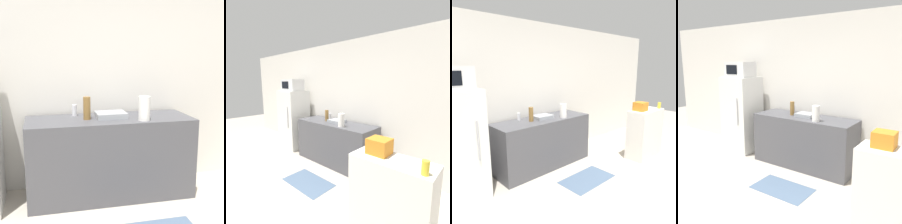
# 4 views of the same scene
# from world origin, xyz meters

# --- Properties ---
(wall_back) EXTENTS (8.00, 0.06, 2.60)m
(wall_back) POSITION_xyz_m (0.00, 2.74, 1.30)
(wall_back) COLOR white
(wall_back) RESTS_ON ground_plane
(refrigerator) EXTENTS (0.66, 0.60, 1.52)m
(refrigerator) POSITION_xyz_m (-1.41, 2.33, 0.76)
(refrigerator) COLOR white
(refrigerator) RESTS_ON ground_plane
(microwave) EXTENTS (0.53, 0.37, 0.29)m
(microwave) POSITION_xyz_m (-1.41, 2.33, 1.66)
(microwave) COLOR white
(microwave) RESTS_ON refrigerator
(counter) EXTENTS (1.80, 0.63, 0.89)m
(counter) POSITION_xyz_m (0.07, 2.36, 0.44)
(counter) COLOR #4C4C51
(counter) RESTS_ON ground_plane
(sink_basin) EXTENTS (0.33, 0.26, 0.06)m
(sink_basin) POSITION_xyz_m (0.09, 2.39, 0.92)
(sink_basin) COLOR #9EA3A8
(sink_basin) RESTS_ON counter
(bottle_tall) EXTENTS (0.08, 0.08, 0.24)m
(bottle_tall) POSITION_xyz_m (-0.18, 2.35, 1.01)
(bottle_tall) COLOR olive
(bottle_tall) RESTS_ON counter
(bottle_short) EXTENTS (0.06, 0.06, 0.13)m
(bottle_short) POSITION_xyz_m (-0.29, 2.57, 0.95)
(bottle_short) COLOR silver
(bottle_short) RESTS_ON counter
(shelf_cabinet) EXTENTS (0.83, 0.37, 0.96)m
(shelf_cabinet) POSITION_xyz_m (1.83, 1.30, 0.48)
(shelf_cabinet) COLOR white
(shelf_cabinet) RESTS_ON ground_plane
(basket) EXTENTS (0.23, 0.21, 0.17)m
(basket) POSITION_xyz_m (1.66, 1.34, 1.05)
(basket) COLOR orange
(basket) RESTS_ON shelf_cabinet
(paper_towel_roll) EXTENTS (0.12, 0.12, 0.26)m
(paper_towel_roll) POSITION_xyz_m (0.40, 2.17, 1.02)
(paper_towel_roll) COLOR white
(paper_towel_roll) RESTS_ON counter
(kitchen_rug) EXTENTS (0.88, 0.51, 0.01)m
(kitchen_rug) POSITION_xyz_m (0.26, 1.46, 0.00)
(kitchen_rug) COLOR slate
(kitchen_rug) RESTS_ON ground_plane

